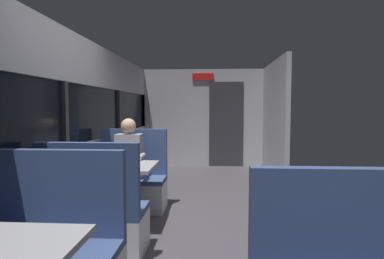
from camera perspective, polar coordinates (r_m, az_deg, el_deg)
The scene contains 8 objects.
ground_plane at distance 3.80m, azimuth -0.00°, elevation -17.98°, with size 3.30×9.20×0.02m, color #423F44.
carriage_window_panel_left at distance 3.91m, azimuth -21.77°, elevation -0.76°, with size 0.09×8.48×2.30m.
carriage_end_bulkhead at distance 7.72m, azimuth 2.38°, elevation 1.99°, with size 2.90×0.11×2.30m.
carriage_aisle_panel_right at distance 6.64m, azimuth 14.26°, elevation 1.63°, with size 0.08×2.40×2.30m, color #B2B2B7.
dining_table_mid_window at distance 3.89m, azimuth -13.28°, elevation -7.58°, with size 0.90×0.70×0.74m.
bench_mid_window_facing_end at distance 3.33m, azimuth -16.80°, elevation -15.19°, with size 0.95×0.50×1.10m.
bench_mid_window_facing_entry at distance 4.61m, azimuth -10.67°, elevation -9.66°, with size 0.95×0.50×1.10m.
seated_passenger at distance 4.50m, azimuth -10.93°, elevation -7.28°, with size 0.47×0.55×1.26m.
Camera 1 is at (0.22, -3.52, 1.42)m, focal length 30.19 mm.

